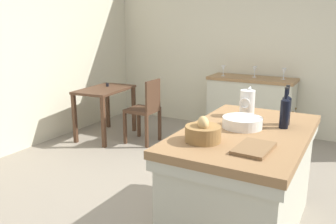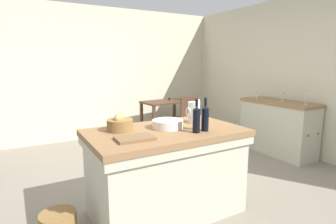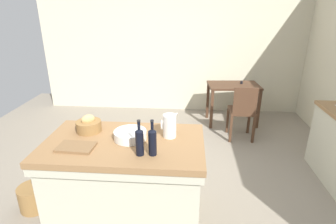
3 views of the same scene
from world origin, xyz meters
name	(u,v)px [view 3 (image 3 of 3)]	position (x,y,z in m)	size (l,w,h in m)	color
ground_plane	(162,179)	(0.00, 0.00, 0.00)	(6.76, 6.76, 0.00)	gray
wall_back	(174,47)	(0.00, 2.60, 1.30)	(5.32, 0.12, 2.60)	beige
island_table	(126,177)	(-0.29, -0.65, 0.47)	(1.52, 0.90, 0.87)	olive
writing_desk	(233,91)	(1.12, 1.91, 0.62)	(0.94, 0.63, 0.79)	#472D1E
wooden_chair	(242,110)	(1.18, 1.23, 0.50)	(0.41, 0.41, 0.92)	#472D1E
pitcher	(169,126)	(0.14, -0.52, 0.99)	(0.17, 0.13, 0.27)	silver
wash_bowl	(130,135)	(-0.24, -0.59, 0.91)	(0.31, 0.31, 0.08)	silver
bread_basket	(89,125)	(-0.69, -0.46, 0.94)	(0.25, 0.25, 0.18)	olive
cutting_board	(76,147)	(-0.69, -0.82, 0.88)	(0.33, 0.21, 0.02)	brown
wine_bottle_dark	(152,141)	(0.02, -0.87, 1.00)	(0.07, 0.07, 0.33)	black
wine_bottle_amber	(140,141)	(-0.09, -0.88, 1.00)	(0.07, 0.07, 0.33)	black
wicker_hamper	(34,197)	(-1.33, -0.63, 0.14)	(0.31, 0.31, 0.27)	olive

